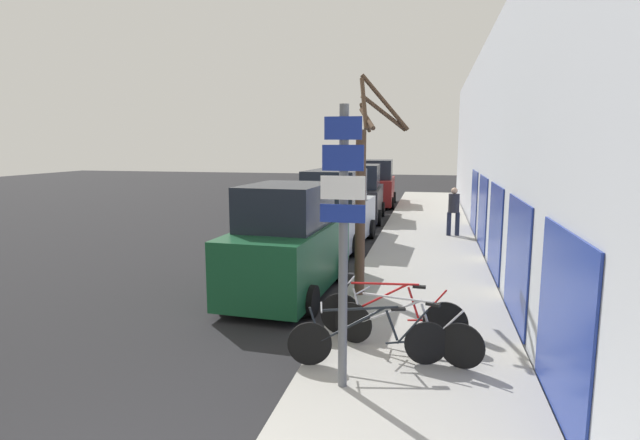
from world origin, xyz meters
The scene contains 13 objects.
ground_plane centered at (0.00, 11.20, 0.00)m, with size 80.00×80.00×0.00m, color black.
sidewalk_curb centered at (2.60, 14.00, 0.07)m, with size 3.20×32.00×0.15m.
building_facade centered at (4.35, 13.91, 3.21)m, with size 0.23×32.00×6.50m.
signpost centered at (1.68, 2.81, 2.13)m, with size 0.56×0.13×3.58m.
bicycle_0 centered at (1.93, 3.52, 0.53)m, with size 2.23×0.65×0.87m.
bicycle_1 centered at (2.40, 3.98, 0.54)m, with size 2.25×0.85×0.90m.
bicycle_2 centered at (2.18, 4.52, 0.56)m, with size 2.36×0.44×0.96m.
parked_car_0 centered at (-0.26, 6.98, 1.09)m, with size 2.13×4.28×2.42m.
parked_car_1 centered at (-0.26, 12.42, 1.10)m, with size 2.16×4.79×2.45m.
parked_car_2 centered at (-0.30, 17.89, 1.08)m, with size 2.19×4.42×2.40m.
parked_car_3 centered at (-0.15, 23.39, 1.09)m, with size 2.10×4.74×2.44m.
pedestrian_near centered at (3.48, 14.28, 1.10)m, with size 0.43×0.37×1.65m.
street_tree centered at (1.37, 6.88, 2.28)m, with size 1.05×1.68×4.48m.
Camera 1 is at (2.74, -3.17, 3.26)m, focal length 28.00 mm.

